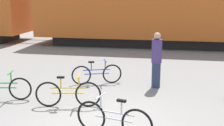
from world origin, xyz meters
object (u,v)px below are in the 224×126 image
Objects in this scene: bicycle_yellow at (68,94)px; person_in_purple at (157,60)px; bicycle_blue at (97,74)px; bicycle_silver at (113,119)px; bicycle_green at (1,88)px.

person_in_purple is at bearing 44.82° from bicycle_yellow.
bicycle_blue is at bearing 155.43° from person_in_purple.
bicycle_yellow reaches higher than bicycle_blue.
bicycle_green is at bearing 154.81° from bicycle_silver.
bicycle_silver is at bearing -44.83° from bicycle_yellow.
bicycle_green is 4.82m from person_in_purple.
bicycle_green is 3.12m from bicycle_blue.
bicycle_yellow is at bearing -159.28° from person_in_purple.
bicycle_silver is 1.09× the size of bicycle_blue.
bicycle_green is at bearing -178.66° from person_in_purple.
bicycle_green is 0.98× the size of bicycle_yellow.
bicycle_silver is 3.96m from bicycle_blue.
bicycle_blue is 2.06m from person_in_purple.
bicycle_green is at bearing 175.00° from bicycle_yellow.
person_in_purple is (2.25, 2.24, 0.54)m from bicycle_yellow.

